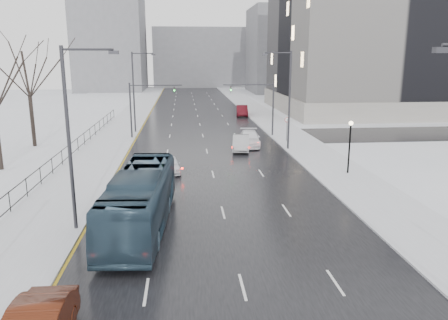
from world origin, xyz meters
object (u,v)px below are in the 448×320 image
object	(u,v)px
mast_signal_right	(264,102)
bus	(141,199)
streetlight_l_far	(135,88)
sedan_right_far	(249,138)
sedan_center_near	(170,164)
tree_park_d	(2,171)
streetlight_r_mid	(287,95)
no_uturn_sign	(287,122)
sedan_right_distant	(242,111)
mast_signal_left	(140,104)
sedan_right_near	(241,143)
tree_park_e	(35,147)
streetlight_l_near	(73,131)
lamppost_r_mid	(350,139)

from	to	relation	value
mast_signal_right	bus	xyz separation A→B (m)	(-12.13, -27.94, -2.42)
streetlight_l_far	sedan_right_far	bearing A→B (deg)	-36.93
bus	sedan_center_near	distance (m)	12.08
tree_park_d	streetlight_r_mid	distance (m)	27.24
streetlight_r_mid	no_uturn_sign	size ratio (longest dim) A/B	3.70
streetlight_l_far	sedan_right_distant	distance (m)	21.80
mast_signal_left	sedan_right_near	world-z (taller)	mast_signal_left
tree_park_e	streetlight_l_near	world-z (taller)	streetlight_l_near
streetlight_r_mid	sedan_right_far	world-z (taller)	streetlight_r_mid
sedan_center_near	lamppost_r_mid	bearing A→B (deg)	-14.22
no_uturn_sign	sedan_right_distant	distance (m)	22.86
tree_park_d	sedan_right_far	xyz separation A→B (m)	(22.50, 8.33, 0.84)
no_uturn_sign	bus	xyz separation A→B (m)	(-14.00, -23.94, -0.61)
mast_signal_left	sedan_right_far	bearing A→B (deg)	-25.23
tree_park_d	sedan_right_near	distance (m)	22.17
bus	no_uturn_sign	bearing A→B (deg)	63.72
sedan_right_distant	streetlight_l_near	bearing A→B (deg)	-102.87
no_uturn_sign	sedan_right_distant	world-z (taller)	no_uturn_sign
mast_signal_right	sedan_center_near	distance (m)	19.59
bus	sedan_center_near	xyz separation A→B (m)	(1.30, 11.97, -0.99)
streetlight_l_near	bus	world-z (taller)	streetlight_l_near
mast_signal_right	sedan_right_far	world-z (taller)	mast_signal_right
tree_park_e	streetlight_r_mid	size ratio (longest dim) A/B	1.35
lamppost_r_mid	sedan_right_near	world-z (taller)	lamppost_r_mid
mast_signal_left	sedan_right_distant	size ratio (longest dim) A/B	1.28
bus	sedan_center_near	bearing A→B (deg)	87.84
streetlight_l_near	streetlight_l_far	distance (m)	32.00
bus	sedan_center_near	world-z (taller)	bus
tree_park_e	sedan_center_near	distance (m)	18.97
tree_park_d	bus	distance (m)	19.14
tree_park_d	no_uturn_sign	size ratio (longest dim) A/B	4.63
streetlight_r_mid	sedan_right_far	distance (m)	6.35
streetlight_r_mid	lamppost_r_mid	world-z (taller)	streetlight_r_mid
mast_signal_left	streetlight_l_far	bearing A→B (deg)	101.87
sedan_right_near	sedan_right_far	bearing A→B (deg)	69.55
bus	sedan_right_far	bearing A→B (deg)	70.94
tree_park_d	sedan_right_distant	world-z (taller)	tree_park_d
lamppost_r_mid	no_uturn_sign	size ratio (longest dim) A/B	1.59
tree_park_d	streetlight_l_near	xyz separation A→B (m)	(9.63, -14.00, 5.62)
mast_signal_left	sedan_center_near	world-z (taller)	mast_signal_left
mast_signal_left	sedan_right_far	xyz separation A→B (m)	(12.03, -5.67, -3.27)
streetlight_r_mid	mast_signal_right	xyz separation A→B (m)	(-0.84, 8.00, -1.51)
mast_signal_right	mast_signal_left	xyz separation A→B (m)	(-14.65, 0.00, 0.00)
mast_signal_left	sedan_right_distant	distance (m)	23.92
streetlight_r_mid	streetlight_l_far	size ratio (longest dim) A/B	1.00
streetlight_l_near	sedan_center_near	size ratio (longest dim) A/B	2.58
tree_park_d	streetlight_l_far	xyz separation A→B (m)	(9.63, 18.00, 5.62)
tree_park_e	no_uturn_sign	bearing A→B (deg)	0.00
sedan_right_distant	mast_signal_right	bearing A→B (deg)	-84.28
no_uturn_sign	sedan_right_near	distance (m)	7.07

